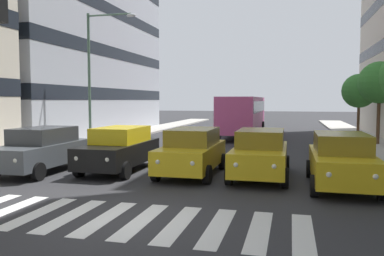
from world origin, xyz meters
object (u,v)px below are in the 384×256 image
street_tree_3 (359,91)px  car_2 (192,151)px  car_3 (120,149)px  street_lamp_right (96,65)px  car_4 (42,149)px  car_0 (341,160)px  street_tree_2 (380,83)px  bus_behind_traffic (243,112)px  car_1 (260,153)px

street_tree_3 → car_2: bearing=63.6°
car_3 → street_lamp_right: bearing=-56.6°
car_3 → street_lamp_right: size_ratio=0.58×
car_2 → car_4: same height
car_4 → street_tree_3: 22.81m
car_0 → street_tree_2: bearing=-105.8°
car_4 → bus_behind_traffic: size_ratio=0.42×
car_1 → car_2: same height
car_2 → bus_behind_traffic: 15.88m
bus_behind_traffic → street_tree_3: street_tree_3 is taller
car_0 → car_1: bearing=-20.1°
street_tree_2 → car_4: bearing=40.6°
car_3 → car_4: bearing=18.5°
car_3 → street_tree_3: size_ratio=0.98×
car_0 → bus_behind_traffic: size_ratio=0.42×
car_2 → car_4: (5.76, 0.92, 0.00)m
street_lamp_right → car_2: bearing=137.0°
car_0 → street_tree_2: 13.18m
car_1 → bus_behind_traffic: bearing=-81.0°
car_1 → car_3: 5.46m
car_2 → street_lamp_right: (7.60, -7.09, 3.95)m
car_3 → street_lamp_right: street_lamp_right is taller
bus_behind_traffic → street_tree_2: street_tree_2 is taller
bus_behind_traffic → street_tree_2: size_ratio=2.13×
street_lamp_right → street_tree_3: street_lamp_right is taller
car_4 → street_lamp_right: street_lamp_right is taller
car_2 → bus_behind_traffic: (0.00, -15.85, 0.97)m
car_2 → street_lamp_right: size_ratio=0.58×
car_2 → car_4: bearing=9.0°
car_0 → street_lamp_right: street_lamp_right is taller
car_0 → street_lamp_right: 15.56m
car_0 → street_tree_2: street_tree_2 is taller
car_4 → street_tree_3: street_tree_3 is taller
car_4 → bus_behind_traffic: bearing=-109.0°
car_1 → street_lamp_right: 12.95m
car_3 → street_tree_3: (-11.30, -16.79, 2.55)m
street_lamp_right → street_tree_3: size_ratio=1.69×
car_0 → street_tree_2: size_ratio=0.90×
car_2 → street_tree_2: bearing=-127.1°
car_4 → street_tree_3: (-14.12, -17.73, 2.55)m
car_1 → street_tree_3: size_ratio=0.98×
car_2 → car_3: size_ratio=1.00×
car_2 → car_3: same height
bus_behind_traffic → car_1: bearing=99.0°
street_tree_3 → street_tree_2: bearing=93.0°
car_1 → car_3: (5.46, 0.01, 0.00)m
car_0 → street_lamp_right: size_ratio=0.58×
car_3 → street_tree_3: street_tree_3 is taller
car_2 → street_tree_2: 14.64m
car_4 → street_tree_3: bearing=-128.5°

